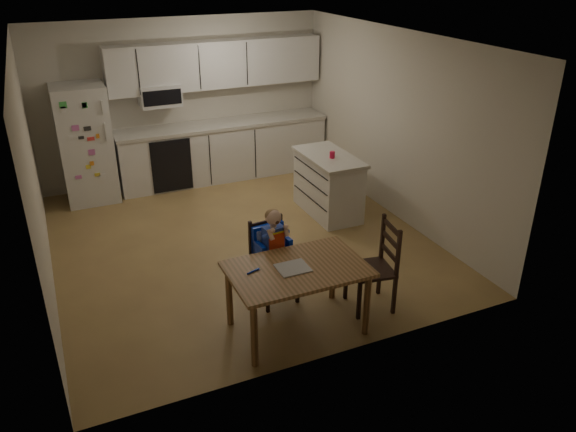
# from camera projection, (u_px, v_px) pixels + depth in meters

# --- Properties ---
(room) EXTENTS (4.52, 5.01, 2.51)m
(room) POSITION_uv_depth(u_px,v_px,m) (223.00, 136.00, 7.09)
(room) COLOR olive
(room) RESTS_ON ground
(refrigerator) EXTENTS (0.72, 0.70, 1.70)m
(refrigerator) POSITION_uv_depth(u_px,v_px,m) (85.00, 144.00, 8.07)
(refrigerator) COLOR silver
(refrigerator) RESTS_ON ground
(kitchen_run) EXTENTS (3.37, 0.62, 2.15)m
(kitchen_run) POSITION_uv_depth(u_px,v_px,m) (220.00, 124.00, 8.89)
(kitchen_run) COLOR silver
(kitchen_run) RESTS_ON ground
(kitchen_island) EXTENTS (0.61, 1.16, 0.85)m
(kitchen_island) POSITION_uv_depth(u_px,v_px,m) (328.00, 184.00, 7.80)
(kitchen_island) COLOR silver
(kitchen_island) RESTS_ON ground
(red_cup) EXTENTS (0.07, 0.07, 0.09)m
(red_cup) POSITION_uv_depth(u_px,v_px,m) (332.00, 155.00, 7.50)
(red_cup) COLOR red
(red_cup) RESTS_ON kitchen_island
(dining_table) EXTENTS (1.29, 0.83, 0.69)m
(dining_table) POSITION_uv_depth(u_px,v_px,m) (297.00, 276.00, 5.28)
(dining_table) COLOR brown
(dining_table) RESTS_ON ground
(napkin) EXTENTS (0.29, 0.26, 0.01)m
(napkin) POSITION_uv_depth(u_px,v_px,m) (293.00, 268.00, 5.22)
(napkin) COLOR #B3B3B8
(napkin) RESTS_ON dining_table
(toddler_spoon) EXTENTS (0.12, 0.06, 0.02)m
(toddler_spoon) POSITION_uv_depth(u_px,v_px,m) (252.00, 272.00, 5.16)
(toddler_spoon) COLOR #0A2ED1
(toddler_spoon) RESTS_ON dining_table
(chair_booster) EXTENTS (0.43, 0.43, 1.05)m
(chair_booster) POSITION_uv_depth(u_px,v_px,m) (272.00, 245.00, 5.77)
(chair_booster) COLOR black
(chair_booster) RESTS_ON ground
(chair_side) EXTENTS (0.48, 0.48, 0.95)m
(chair_side) POSITION_uv_depth(u_px,v_px,m) (380.00, 260.00, 5.68)
(chair_side) COLOR black
(chair_side) RESTS_ON ground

